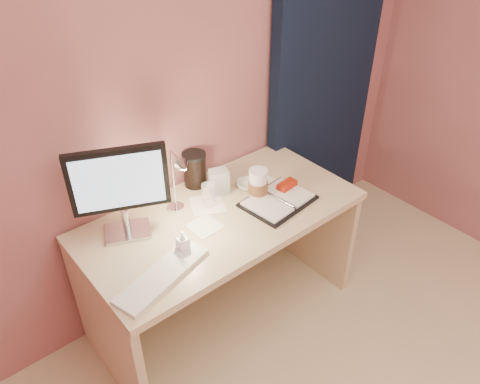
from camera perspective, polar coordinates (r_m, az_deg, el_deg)
room at (r=2.89m, az=9.06°, el=14.30°), size 3.50×3.50×3.50m
desk at (r=2.50m, az=-3.21°, el=-5.90°), size 1.40×0.70×0.73m
monitor at (r=2.10m, az=-14.43°, el=0.88°), size 0.40×0.22×0.45m
keyboard at (r=2.00m, az=-9.43°, el=-9.99°), size 0.47×0.25×0.02m
planner at (r=2.39m, az=4.76°, el=-0.88°), size 0.37×0.30×0.05m
paper_a at (r=2.23m, az=-4.30°, el=-4.19°), size 0.15×0.15×0.00m
paper_b at (r=2.51m, az=3.15°, el=0.83°), size 0.16×0.16×0.00m
paper_c at (r=2.37m, az=-4.00°, el=-1.54°), size 0.22×0.22×0.00m
coffee_cup at (r=2.38m, az=2.22°, el=0.89°), size 0.10×0.10×0.16m
clear_cup at (r=2.34m, az=-3.84°, el=-0.36°), size 0.07×0.07×0.12m
bowl at (r=2.48m, az=0.94°, el=0.92°), size 0.15×0.15×0.04m
lotion_bottle at (r=2.08m, az=-6.99°, el=-6.01°), size 0.05×0.05×0.11m
dark_jar at (r=2.48m, az=-5.51°, el=2.58°), size 0.12×0.12×0.17m
product_box at (r=2.42m, az=-2.57°, el=1.27°), size 0.11×0.10×0.14m
desk_lamp at (r=2.18m, az=-6.64°, el=1.76°), size 0.10×0.22×0.35m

